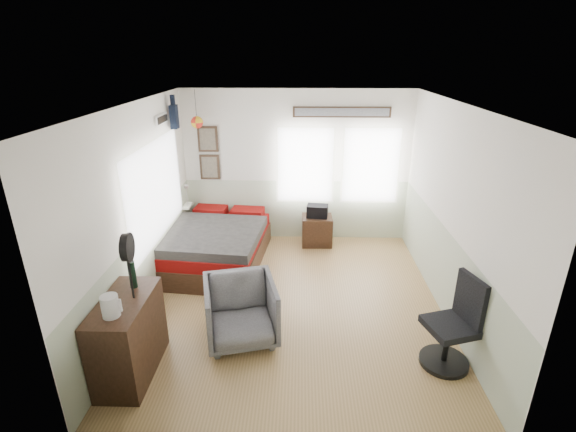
{
  "coord_description": "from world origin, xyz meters",
  "views": [
    {
      "loc": [
        0.06,
        -4.95,
        3.28
      ],
      "look_at": [
        -0.1,
        0.4,
        1.15
      ],
      "focal_mm": 26.0,
      "sensor_mm": 36.0,
      "label": 1
    }
  ],
  "objects_px": {
    "dresser": "(129,337)",
    "nightstand": "(317,230)",
    "armchair": "(241,311)",
    "bed": "(217,245)",
    "task_chair": "(454,330)"
  },
  "relations": [
    {
      "from": "bed",
      "to": "armchair",
      "type": "height_order",
      "value": "armchair"
    },
    {
      "from": "nightstand",
      "to": "task_chair",
      "type": "relative_size",
      "value": 0.49
    },
    {
      "from": "armchair",
      "to": "nightstand",
      "type": "height_order",
      "value": "armchair"
    },
    {
      "from": "dresser",
      "to": "task_chair",
      "type": "distance_m",
      "value": 3.51
    },
    {
      "from": "bed",
      "to": "nightstand",
      "type": "distance_m",
      "value": 1.84
    },
    {
      "from": "armchair",
      "to": "bed",
      "type": "bearing_deg",
      "value": 94.82
    },
    {
      "from": "bed",
      "to": "task_chair",
      "type": "height_order",
      "value": "task_chair"
    },
    {
      "from": "bed",
      "to": "task_chair",
      "type": "distance_m",
      "value": 3.82
    },
    {
      "from": "bed",
      "to": "dresser",
      "type": "relative_size",
      "value": 2.19
    },
    {
      "from": "bed",
      "to": "armchair",
      "type": "relative_size",
      "value": 2.59
    },
    {
      "from": "dresser",
      "to": "task_chair",
      "type": "height_order",
      "value": "task_chair"
    },
    {
      "from": "bed",
      "to": "dresser",
      "type": "height_order",
      "value": "dresser"
    },
    {
      "from": "dresser",
      "to": "nightstand",
      "type": "distance_m",
      "value": 3.93
    },
    {
      "from": "armchair",
      "to": "task_chair",
      "type": "height_order",
      "value": "task_chair"
    },
    {
      "from": "dresser",
      "to": "armchair",
      "type": "xyz_separation_m",
      "value": [
        1.11,
        0.61,
        -0.07
      ]
    }
  ]
}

